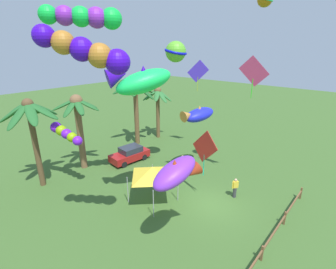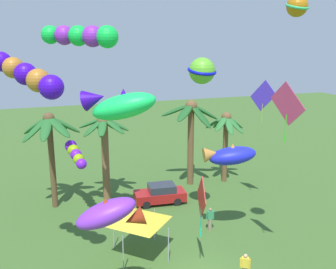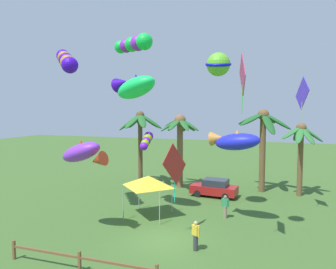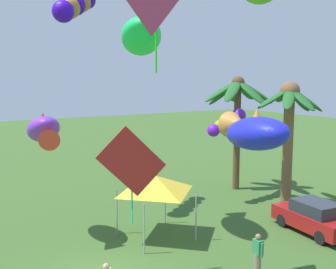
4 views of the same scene
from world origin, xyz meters
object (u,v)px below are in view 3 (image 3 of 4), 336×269
at_px(palm_tree_2, 180,134).
at_px(kite_diamond_8, 175,165).
at_px(spectator_0, 225,207).
at_px(kite_fish_2, 134,87).
at_px(kite_ball_6, 218,64).
at_px(festival_tent, 148,181).
at_px(palm_tree_3, 140,127).
at_px(kite_tube_0, 147,140).
at_px(parked_car_0, 214,188).
at_px(kite_tube_5, 67,61).
at_px(kite_diamond_1, 302,94).
at_px(kite_diamond_9, 242,75).
at_px(spectator_1, 196,235).
at_px(kite_fish_10, 234,141).
at_px(kite_tube_7, 133,44).
at_px(palm_tree_0, 301,141).
at_px(kite_fish_3, 83,153).
at_px(palm_tree_1, 263,130).

relative_size(palm_tree_2, kite_diamond_8, 1.97).
bearing_deg(spectator_0, kite_diamond_8, -122.56).
bearing_deg(kite_fish_2, kite_ball_6, 17.86).
distance_m(festival_tent, kite_fish_2, 6.60).
relative_size(palm_tree_3, kite_tube_0, 2.41).
relative_size(parked_car_0, kite_tube_5, 1.35).
distance_m(kite_diamond_1, kite_diamond_9, 7.78).
relative_size(spectator_0, spectator_1, 1.00).
bearing_deg(kite_ball_6, kite_fish_10, -46.61).
distance_m(spectator_1, kite_tube_7, 15.34).
bearing_deg(kite_fish_10, spectator_0, 122.98).
bearing_deg(kite_diamond_9, parked_car_0, 107.45).
distance_m(palm_tree_3, kite_tube_5, 11.41).
relative_size(palm_tree_0, kite_fish_2, 1.47).
relative_size(festival_tent, kite_diamond_9, 0.94).
bearing_deg(kite_ball_6, kite_fish_3, -139.89).
bearing_deg(kite_diamond_8, kite_diamond_9, -18.16).
distance_m(spectator_0, spectator_1, 5.64).
relative_size(kite_tube_0, kite_fish_10, 0.85).
height_order(kite_tube_0, kite_ball_6, kite_ball_6).
bearing_deg(spectator_0, kite_diamond_1, 21.84).
height_order(parked_car_0, kite_fish_10, kite_fish_10).
bearing_deg(kite_tube_0, palm_tree_3, 126.95).
xyz_separation_m(parked_car_0, kite_diamond_9, (3.26, -10.36, 8.42)).
relative_size(palm_tree_0, kite_diamond_1, 2.03).
bearing_deg(festival_tent, kite_diamond_9, -29.91).
relative_size(kite_diamond_8, kite_diamond_9, 1.16).
bearing_deg(kite_diamond_8, kite_tube_7, 133.20).
xyz_separation_m(palm_tree_1, palm_tree_3, (-11.56, -0.93, 0.08)).
height_order(palm_tree_2, parked_car_0, palm_tree_2).
xyz_separation_m(kite_ball_6, kite_tube_7, (-6.87, 1.23, 2.02)).
bearing_deg(parked_car_0, kite_fish_2, -123.55).
distance_m(festival_tent, kite_diamond_1, 12.04).
bearing_deg(palm_tree_2, kite_diamond_1, -28.61).
distance_m(parked_car_0, kite_diamond_8, 9.72).
height_order(kite_diamond_1, kite_tube_5, kite_tube_5).
xyz_separation_m(parked_car_0, kite_fish_3, (-5.83, -10.70, 4.13)).
bearing_deg(palm_tree_1, kite_diamond_8, -110.38).
relative_size(palm_tree_0, spectator_0, 3.97).
bearing_deg(kite_diamond_8, festival_tent, 136.85).
bearing_deg(spectator_1, palm_tree_1, 78.81).
relative_size(spectator_0, kite_diamond_9, 0.52).
xyz_separation_m(parked_car_0, spectator_0, (1.73, -5.25, 0.06)).
relative_size(palm_tree_0, kite_fish_3, 1.88).
bearing_deg(kite_tube_0, palm_tree_2, 42.66).
relative_size(spectator_1, kite_diamond_9, 0.52).
distance_m(festival_tent, kite_fish_10, 6.53).
distance_m(parked_car_0, kite_fish_10, 8.20).
xyz_separation_m(festival_tent, kite_ball_6, (4.49, 1.65, 8.03)).
height_order(palm_tree_3, kite_fish_10, palm_tree_3).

